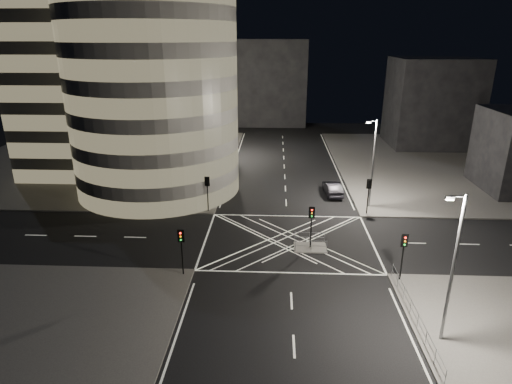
{
  "coord_description": "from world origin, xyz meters",
  "views": [
    {
      "loc": [
        -1.38,
        -37.26,
        18.56
      ],
      "look_at": [
        -3.37,
        5.32,
        3.0
      ],
      "focal_mm": 30.0,
      "sensor_mm": 36.0,
      "label": 1
    }
  ],
  "objects_px": {
    "traffic_signal_nl": "(181,244)",
    "street_lamp_right_far": "(373,161)",
    "central_island": "(310,248)",
    "street_lamp_left_far": "(225,123)",
    "traffic_signal_fl": "(207,187)",
    "sedan": "(332,188)",
    "street_lamp_right_near": "(452,265)",
    "traffic_signal_nr": "(404,248)",
    "street_lamp_left_near": "(208,152)",
    "traffic_signal_island": "(311,220)",
    "traffic_signal_fr": "(369,190)"
  },
  "relations": [
    {
      "from": "central_island",
      "to": "street_lamp_right_near",
      "type": "distance_m",
      "value": 15.54
    },
    {
      "from": "traffic_signal_island",
      "to": "street_lamp_left_near",
      "type": "height_order",
      "value": "street_lamp_left_near"
    },
    {
      "from": "central_island",
      "to": "traffic_signal_nl",
      "type": "height_order",
      "value": "traffic_signal_nl"
    },
    {
      "from": "street_lamp_right_far",
      "to": "sedan",
      "type": "xyz_separation_m",
      "value": [
        -3.67,
        4.0,
        -4.7
      ]
    },
    {
      "from": "street_lamp_left_near",
      "to": "street_lamp_right_far",
      "type": "xyz_separation_m",
      "value": [
        18.87,
        -3.0,
        0.0
      ]
    },
    {
      "from": "traffic_signal_fl",
      "to": "street_lamp_left_far",
      "type": "xyz_separation_m",
      "value": [
        -0.64,
        23.2,
        2.63
      ]
    },
    {
      "from": "central_island",
      "to": "street_lamp_right_near",
      "type": "relative_size",
      "value": 0.3
    },
    {
      "from": "traffic_signal_fl",
      "to": "street_lamp_right_near",
      "type": "distance_m",
      "value": 27.79
    },
    {
      "from": "street_lamp_left_far",
      "to": "sedan",
      "type": "height_order",
      "value": "street_lamp_left_far"
    },
    {
      "from": "street_lamp_left_near",
      "to": "traffic_signal_fr",
      "type": "bearing_deg",
      "value": -15.92
    },
    {
      "from": "central_island",
      "to": "street_lamp_left_near",
      "type": "bearing_deg",
      "value": 130.27
    },
    {
      "from": "traffic_signal_nr",
      "to": "street_lamp_right_near",
      "type": "xyz_separation_m",
      "value": [
        0.64,
        -7.2,
        2.63
      ]
    },
    {
      "from": "traffic_signal_fr",
      "to": "traffic_signal_nr",
      "type": "xyz_separation_m",
      "value": [
        0.0,
        -13.6,
        0.0
      ]
    },
    {
      "from": "central_island",
      "to": "traffic_signal_fr",
      "type": "relative_size",
      "value": 0.75
    },
    {
      "from": "traffic_signal_nr",
      "to": "traffic_signal_fr",
      "type": "bearing_deg",
      "value": 90.0
    },
    {
      "from": "traffic_signal_fr",
      "to": "street_lamp_right_near",
      "type": "bearing_deg",
      "value": -88.25
    },
    {
      "from": "central_island",
      "to": "traffic_signal_island",
      "type": "distance_m",
      "value": 2.84
    },
    {
      "from": "central_island",
      "to": "street_lamp_left_far",
      "type": "distance_m",
      "value": 33.95
    },
    {
      "from": "traffic_signal_nl",
      "to": "traffic_signal_nr",
      "type": "xyz_separation_m",
      "value": [
        17.6,
        0.0,
        0.0
      ]
    },
    {
      "from": "sedan",
      "to": "traffic_signal_island",
      "type": "bearing_deg",
      "value": 71.07
    },
    {
      "from": "traffic_signal_island",
      "to": "street_lamp_right_far",
      "type": "xyz_separation_m",
      "value": [
        7.44,
        10.5,
        2.63
      ]
    },
    {
      "from": "central_island",
      "to": "street_lamp_left_near",
      "type": "relative_size",
      "value": 0.3
    },
    {
      "from": "traffic_signal_nr",
      "to": "street_lamp_right_far",
      "type": "height_order",
      "value": "street_lamp_right_far"
    },
    {
      "from": "street_lamp_left_near",
      "to": "central_island",
      "type": "bearing_deg",
      "value": -49.73
    },
    {
      "from": "central_island",
      "to": "street_lamp_right_far",
      "type": "height_order",
      "value": "street_lamp_right_far"
    },
    {
      "from": "street_lamp_left_near",
      "to": "street_lamp_right_far",
      "type": "height_order",
      "value": "same"
    },
    {
      "from": "street_lamp_left_near",
      "to": "sedan",
      "type": "distance_m",
      "value": 15.95
    },
    {
      "from": "street_lamp_left_far",
      "to": "street_lamp_right_far",
      "type": "height_order",
      "value": "same"
    },
    {
      "from": "traffic_signal_fl",
      "to": "traffic_signal_nr",
      "type": "bearing_deg",
      "value": -37.69
    },
    {
      "from": "traffic_signal_fr",
      "to": "central_island",
      "type": "bearing_deg",
      "value": -129.33
    },
    {
      "from": "traffic_signal_fr",
      "to": "traffic_signal_nr",
      "type": "relative_size",
      "value": 1.0
    },
    {
      "from": "central_island",
      "to": "traffic_signal_nl",
      "type": "distance_m",
      "value": 12.36
    },
    {
      "from": "central_island",
      "to": "street_lamp_left_far",
      "type": "bearing_deg",
      "value": 109.95
    },
    {
      "from": "traffic_signal_nl",
      "to": "traffic_signal_nr",
      "type": "relative_size",
      "value": 1.0
    },
    {
      "from": "traffic_signal_fr",
      "to": "street_lamp_right_near",
      "type": "distance_m",
      "value": 20.97
    },
    {
      "from": "sedan",
      "to": "street_lamp_left_far",
      "type": "bearing_deg",
      "value": -52.56
    },
    {
      "from": "traffic_signal_fl",
      "to": "street_lamp_right_far",
      "type": "height_order",
      "value": "street_lamp_right_far"
    },
    {
      "from": "traffic_signal_island",
      "to": "street_lamp_left_near",
      "type": "distance_m",
      "value": 17.89
    },
    {
      "from": "traffic_signal_nr",
      "to": "street_lamp_right_near",
      "type": "relative_size",
      "value": 0.4
    },
    {
      "from": "traffic_signal_nl",
      "to": "street_lamp_left_far",
      "type": "xyz_separation_m",
      "value": [
        -0.64,
        36.8,
        2.63
      ]
    },
    {
      "from": "traffic_signal_nr",
      "to": "sedan",
      "type": "relative_size",
      "value": 0.79
    },
    {
      "from": "traffic_signal_nl",
      "to": "street_lamp_right_far",
      "type": "relative_size",
      "value": 0.4
    },
    {
      "from": "traffic_signal_nr",
      "to": "street_lamp_right_far",
      "type": "relative_size",
      "value": 0.4
    },
    {
      "from": "traffic_signal_nl",
      "to": "traffic_signal_fr",
      "type": "distance_m",
      "value": 22.24
    },
    {
      "from": "traffic_signal_fl",
      "to": "street_lamp_left_far",
      "type": "relative_size",
      "value": 0.4
    },
    {
      "from": "traffic_signal_nl",
      "to": "traffic_signal_fr",
      "type": "bearing_deg",
      "value": 37.69
    },
    {
      "from": "street_lamp_right_near",
      "to": "central_island",
      "type": "bearing_deg",
      "value": 120.75
    },
    {
      "from": "central_island",
      "to": "traffic_signal_nl",
      "type": "xyz_separation_m",
      "value": [
        -10.8,
        -5.3,
        2.84
      ]
    },
    {
      "from": "traffic_signal_fr",
      "to": "traffic_signal_nr",
      "type": "distance_m",
      "value": 13.6
    },
    {
      "from": "street_lamp_right_near",
      "to": "street_lamp_left_far",
      "type": "bearing_deg",
      "value": 113.21
    }
  ]
}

